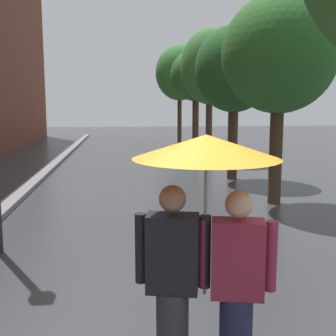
{
  "coord_description": "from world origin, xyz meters",
  "views": [
    {
      "loc": [
        -0.67,
        -2.78,
        2.28
      ],
      "look_at": [
        -0.02,
        3.3,
        1.35
      ],
      "focal_mm": 45.44,
      "sensor_mm": 36.0,
      "label": 1
    }
  ],
  "objects_px": {
    "street_tree_2": "(234,70)",
    "street_tree_3": "(210,67)",
    "street_tree_4": "(196,76)",
    "street_tree_5": "(180,73)",
    "couple_under_umbrella": "(205,224)",
    "street_tree_1": "(279,55)"
  },
  "relations": [
    {
      "from": "street_tree_2",
      "to": "street_tree_3",
      "type": "distance_m",
      "value": 4.43
    },
    {
      "from": "street_tree_2",
      "to": "street_tree_4",
      "type": "bearing_deg",
      "value": 88.15
    },
    {
      "from": "street_tree_5",
      "to": "couple_under_umbrella",
      "type": "xyz_separation_m",
      "value": [
        -2.67,
        -21.4,
        -2.63
      ]
    },
    {
      "from": "street_tree_1",
      "to": "street_tree_3",
      "type": "xyz_separation_m",
      "value": [
        0.01,
        7.66,
        0.36
      ]
    },
    {
      "from": "street_tree_1",
      "to": "street_tree_3",
      "type": "distance_m",
      "value": 7.67
    },
    {
      "from": "street_tree_4",
      "to": "street_tree_5",
      "type": "height_order",
      "value": "street_tree_5"
    },
    {
      "from": "street_tree_3",
      "to": "street_tree_5",
      "type": "distance_m",
      "value": 7.55
    },
    {
      "from": "street_tree_1",
      "to": "street_tree_2",
      "type": "distance_m",
      "value": 3.26
    },
    {
      "from": "street_tree_1",
      "to": "street_tree_2",
      "type": "xyz_separation_m",
      "value": [
        -0.15,
        3.26,
        -0.08
      ]
    },
    {
      "from": "street_tree_5",
      "to": "street_tree_1",
      "type": "bearing_deg",
      "value": -89.35
    },
    {
      "from": "street_tree_5",
      "to": "couple_under_umbrella",
      "type": "distance_m",
      "value": 21.73
    },
    {
      "from": "street_tree_1",
      "to": "street_tree_5",
      "type": "distance_m",
      "value": 15.22
    },
    {
      "from": "couple_under_umbrella",
      "to": "street_tree_2",
      "type": "bearing_deg",
      "value": 74.12
    },
    {
      "from": "street_tree_2",
      "to": "street_tree_4",
      "type": "relative_size",
      "value": 0.93
    },
    {
      "from": "street_tree_2",
      "to": "street_tree_4",
      "type": "distance_m",
      "value": 8.18
    },
    {
      "from": "street_tree_2",
      "to": "street_tree_3",
      "type": "relative_size",
      "value": 0.88
    },
    {
      "from": "couple_under_umbrella",
      "to": "street_tree_4",
      "type": "bearing_deg",
      "value": 80.49
    },
    {
      "from": "street_tree_1",
      "to": "couple_under_umbrella",
      "type": "height_order",
      "value": "street_tree_1"
    },
    {
      "from": "street_tree_2",
      "to": "street_tree_5",
      "type": "bearing_deg",
      "value": 90.11
    },
    {
      "from": "street_tree_1",
      "to": "street_tree_5",
      "type": "bearing_deg",
      "value": 90.65
    },
    {
      "from": "street_tree_4",
      "to": "couple_under_umbrella",
      "type": "height_order",
      "value": "street_tree_4"
    },
    {
      "from": "street_tree_3",
      "to": "street_tree_4",
      "type": "height_order",
      "value": "street_tree_3"
    }
  ]
}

